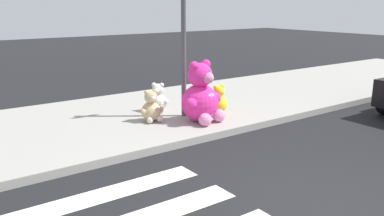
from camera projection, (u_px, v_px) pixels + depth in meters
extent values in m
plane|color=black|center=(313.00, 212.00, 5.27)|extent=(60.00, 60.00, 0.00)
cube|color=#9E9B93|center=(129.00, 118.00, 9.34)|extent=(28.00, 4.40, 0.15)
cube|color=white|center=(96.00, 197.00, 5.69)|extent=(3.20, 0.45, 0.00)
cylinder|color=#4C4C51|center=(184.00, 45.00, 8.86)|extent=(0.11, 0.11, 3.20)
sphere|color=#F22D93|center=(200.00, 103.00, 8.75)|extent=(0.81, 0.81, 0.81)
ellipsoid|color=pink|center=(210.00, 105.00, 8.56)|extent=(0.47, 0.26, 0.53)
sphere|color=#F22D93|center=(200.00, 75.00, 8.60)|extent=(0.53, 0.53, 0.53)
sphere|color=pink|center=(208.00, 78.00, 8.46)|extent=(0.24, 0.24, 0.24)
sphere|color=#F22D93|center=(206.00, 64.00, 8.68)|extent=(0.20, 0.20, 0.20)
sphere|color=#F22D93|center=(215.00, 98.00, 8.94)|extent=(0.25, 0.25, 0.25)
sphere|color=pink|center=(219.00, 116.00, 8.75)|extent=(0.28, 0.28, 0.28)
sphere|color=#F22D93|center=(194.00, 66.00, 8.42)|extent=(0.20, 0.20, 0.20)
sphere|color=#F22D93|center=(191.00, 104.00, 8.40)|extent=(0.25, 0.25, 0.25)
sphere|color=pink|center=(205.00, 120.00, 8.43)|extent=(0.28, 0.28, 0.28)
sphere|color=tan|center=(151.00, 111.00, 8.80)|extent=(0.43, 0.43, 0.43)
ellipsoid|color=beige|center=(154.00, 113.00, 8.67)|extent=(0.24, 0.12, 0.28)
sphere|color=tan|center=(151.00, 97.00, 8.72)|extent=(0.28, 0.28, 0.28)
sphere|color=beige|center=(153.00, 99.00, 8.63)|extent=(0.13, 0.13, 0.13)
sphere|color=tan|center=(155.00, 92.00, 8.74)|extent=(0.11, 0.11, 0.11)
sphere|color=tan|center=(161.00, 109.00, 8.85)|extent=(0.13, 0.13, 0.13)
sphere|color=beige|center=(160.00, 119.00, 8.74)|extent=(0.15, 0.15, 0.15)
sphere|color=tan|center=(147.00, 92.00, 8.65)|extent=(0.11, 0.11, 0.11)
sphere|color=tan|center=(144.00, 112.00, 8.65)|extent=(0.13, 0.13, 0.13)
sphere|color=beige|center=(150.00, 120.00, 8.63)|extent=(0.15, 0.15, 0.15)
sphere|color=yellow|center=(219.00, 104.00, 9.49)|extent=(0.41, 0.41, 0.41)
ellipsoid|color=#F0DB80|center=(215.00, 103.00, 9.61)|extent=(0.23, 0.11, 0.26)
sphere|color=yellow|center=(219.00, 91.00, 9.41)|extent=(0.27, 0.27, 0.27)
sphere|color=#F0DB80|center=(216.00, 91.00, 9.51)|extent=(0.12, 0.12, 0.12)
sphere|color=yellow|center=(216.00, 87.00, 9.34)|extent=(0.10, 0.10, 0.10)
sphere|color=yellow|center=(211.00, 103.00, 9.43)|extent=(0.13, 0.13, 0.13)
sphere|color=#F0DB80|center=(211.00, 109.00, 9.61)|extent=(0.14, 0.14, 0.14)
sphere|color=yellow|center=(222.00, 86.00, 9.43)|extent=(0.10, 0.10, 0.10)
sphere|color=yellow|center=(224.00, 101.00, 9.62)|extent=(0.13, 0.13, 0.13)
sphere|color=#F0DB80|center=(218.00, 107.00, 9.72)|extent=(0.14, 0.14, 0.14)
sphere|color=white|center=(158.00, 102.00, 9.64)|extent=(0.42, 0.42, 0.42)
ellipsoid|color=white|center=(157.00, 104.00, 9.49)|extent=(0.22, 0.23, 0.27)
sphere|color=white|center=(158.00, 89.00, 9.56)|extent=(0.27, 0.27, 0.27)
sphere|color=white|center=(157.00, 91.00, 9.45)|extent=(0.12, 0.12, 0.12)
sphere|color=white|center=(162.00, 85.00, 9.51)|extent=(0.10, 0.10, 0.10)
sphere|color=white|center=(166.00, 102.00, 9.54)|extent=(0.13, 0.13, 0.13)
sphere|color=white|center=(161.00, 110.00, 9.48)|extent=(0.14, 0.14, 0.14)
sphere|color=white|center=(154.00, 85.00, 9.55)|extent=(0.10, 0.10, 0.10)
sphere|color=white|center=(149.00, 101.00, 9.61)|extent=(0.13, 0.13, 0.13)
sphere|color=white|center=(152.00, 109.00, 9.52)|extent=(0.14, 0.14, 0.14)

